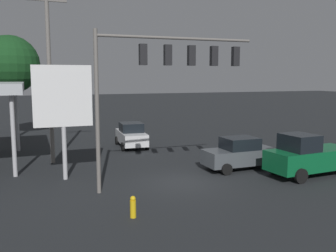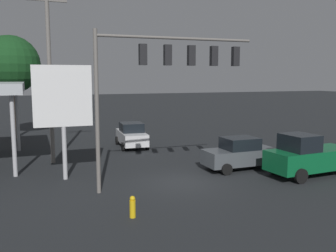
{
  "view_description": "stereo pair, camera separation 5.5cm",
  "coord_description": "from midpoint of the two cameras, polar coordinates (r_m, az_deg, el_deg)",
  "views": [
    {
      "loc": [
        7.36,
        17.75,
        5.53
      ],
      "look_at": [
        0.0,
        -2.0,
        2.74
      ],
      "focal_mm": 40.0,
      "sensor_mm": 36.0,
      "label": 1
    },
    {
      "loc": [
        7.31,
        17.77,
        5.53
      ],
      "look_at": [
        0.0,
        -2.0,
        2.74
      ],
      "focal_mm": 40.0,
      "sensor_mm": 36.0,
      "label": 2
    }
  ],
  "objects": [
    {
      "name": "sedan_far",
      "position": [
        29.61,
        -5.52,
        -1.39
      ],
      "size": [
        2.27,
        4.5,
        1.93
      ],
      "rotation": [
        0.0,
        0.0,
        1.51
      ],
      "color": "silver",
      "rests_on": "ground"
    },
    {
      "name": "price_sign",
      "position": [
        20.57,
        -15.68,
        3.92
      ],
      "size": [
        3.06,
        0.27,
        6.13
      ],
      "color": "#B7B7BC",
      "rests_on": "ground"
    },
    {
      "name": "traffic_signal_assembly",
      "position": [
        18.56,
        -0.4,
        8.83
      ],
      "size": [
        8.2,
        0.43,
        7.7
      ],
      "color": "slate",
      "rests_on": "ground"
    },
    {
      "name": "utility_pole",
      "position": [
        24.76,
        -17.52,
        7.53
      ],
      "size": [
        2.4,
        0.26,
        10.76
      ],
      "color": "slate",
      "rests_on": "ground"
    },
    {
      "name": "ground_plane",
      "position": [
        19.99,
        2.09,
        -8.52
      ],
      "size": [
        200.0,
        200.0,
        0.0
      ],
      "primitive_type": "plane",
      "color": "black"
    },
    {
      "name": "street_tree",
      "position": [
        36.06,
        -22.84,
        8.62
      ],
      "size": [
        5.09,
        5.09,
        9.14
      ],
      "color": "#4C331E",
      "rests_on": "ground"
    },
    {
      "name": "sedan_waiting",
      "position": [
        22.87,
        10.95,
        -4.15
      ],
      "size": [
        4.44,
        2.14,
        1.93
      ],
      "rotation": [
        0.0,
        0.0,
        0.02
      ],
      "color": "#474C51",
      "rests_on": "ground"
    },
    {
      "name": "pickup_parked",
      "position": [
        22.38,
        20.74,
        -4.34
      ],
      "size": [
        5.34,
        2.57,
        2.4
      ],
      "rotation": [
        0.0,
        0.0,
        0.08
      ],
      "color": "#0C592D",
      "rests_on": "ground"
    },
    {
      "name": "fire_hydrant",
      "position": [
        15.13,
        -5.32,
        -12.16
      ],
      "size": [
        0.24,
        0.24,
        0.88
      ],
      "color": "gold",
      "rests_on": "ground"
    }
  ]
}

